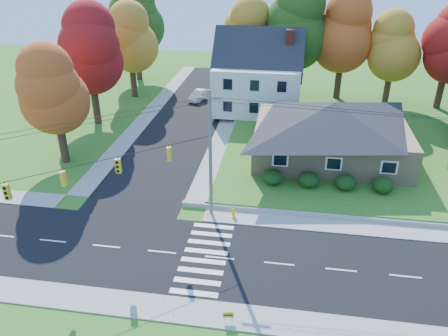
# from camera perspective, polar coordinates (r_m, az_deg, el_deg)

# --- Properties ---
(ground) EXTENTS (120.00, 120.00, 0.00)m
(ground) POSITION_cam_1_polar(r_m,az_deg,el_deg) (29.97, -0.61, -11.66)
(ground) COLOR #3D7923
(road_main) EXTENTS (90.00, 8.00, 0.02)m
(road_main) POSITION_cam_1_polar(r_m,az_deg,el_deg) (29.96, -0.61, -11.64)
(road_main) COLOR black
(road_main) RESTS_ON ground
(road_cross) EXTENTS (8.00, 44.00, 0.02)m
(road_cross) POSITION_cam_1_polar(r_m,az_deg,el_deg) (53.74, -4.54, 6.91)
(road_cross) COLOR black
(road_cross) RESTS_ON ground
(sidewalk_north) EXTENTS (90.00, 2.00, 0.08)m
(sidewalk_north) POSITION_cam_1_polar(r_m,az_deg,el_deg) (33.91, 0.78, -6.30)
(sidewalk_north) COLOR #9C9A90
(sidewalk_north) RESTS_ON ground
(sidewalk_south) EXTENTS (90.00, 2.00, 0.08)m
(sidewalk_south) POSITION_cam_1_polar(r_m,az_deg,el_deg) (26.32, -2.48, -18.41)
(sidewalk_south) COLOR #9C9A90
(sidewalk_south) RESTS_ON ground
(lawn) EXTENTS (30.00, 30.00, 0.50)m
(lawn) POSITION_cam_1_polar(r_m,az_deg,el_deg) (48.56, 18.98, 3.40)
(lawn) COLOR #3D7923
(lawn) RESTS_ON ground
(ranch_house) EXTENTS (14.60, 10.60, 5.40)m
(ranch_house) POSITION_cam_1_polar(r_m,az_deg,el_deg) (42.12, 13.86, 4.92)
(ranch_house) COLOR tan
(ranch_house) RESTS_ON lawn
(colonial_house) EXTENTS (10.40, 8.40, 9.60)m
(colonial_house) POSITION_cam_1_polar(r_m,az_deg,el_deg) (52.99, 4.46, 11.82)
(colonial_house) COLOR silver
(colonial_house) RESTS_ON lawn
(hedge_row) EXTENTS (10.70, 1.70, 1.27)m
(hedge_row) POSITION_cam_1_polar(r_m,az_deg,el_deg) (37.39, 13.31, -1.66)
(hedge_row) COLOR #163A10
(hedge_row) RESTS_ON lawn
(traffic_infrastructure) EXTENTS (38.10, 10.66, 10.00)m
(traffic_infrastructure) POSITION_cam_1_polar(r_m,az_deg,el_deg) (28.17, -0.51, -1.76)
(traffic_infrastructure) COLOR #666059
(traffic_infrastructure) RESTS_ON ground
(tree_lot_0) EXTENTS (6.72, 6.72, 12.51)m
(tree_lot_0) POSITION_cam_1_polar(r_m,az_deg,el_deg) (58.14, 3.03, 17.06)
(tree_lot_0) COLOR #3F2A19
(tree_lot_0) RESTS_ON lawn
(tree_lot_1) EXTENTS (7.84, 7.84, 14.60)m
(tree_lot_1) POSITION_cam_1_polar(r_m,az_deg,el_deg) (56.63, 9.30, 17.81)
(tree_lot_1) COLOR #3F2A19
(tree_lot_1) RESTS_ON lawn
(tree_lot_2) EXTENTS (7.28, 7.28, 13.56)m
(tree_lot_2) POSITION_cam_1_polar(r_m,az_deg,el_deg) (58.05, 15.44, 16.80)
(tree_lot_2) COLOR #3F2A19
(tree_lot_2) RESTS_ON lawn
(tree_lot_3) EXTENTS (6.16, 6.16, 11.47)m
(tree_lot_3) POSITION_cam_1_polar(r_m,az_deg,el_deg) (58.27, 21.40, 14.64)
(tree_lot_3) COLOR #3F2A19
(tree_lot_3) RESTS_ON lawn
(tree_west_0) EXTENTS (6.16, 6.16, 11.47)m
(tree_west_0) POSITION_cam_1_polar(r_m,az_deg,el_deg) (42.31, -21.46, 9.53)
(tree_west_0) COLOR #3F2A19
(tree_west_0) RESTS_ON ground
(tree_west_1) EXTENTS (7.28, 7.28, 13.56)m
(tree_west_1) POSITION_cam_1_polar(r_m,az_deg,el_deg) (51.00, -17.35, 14.56)
(tree_west_1) COLOR #3F2A19
(tree_west_1) RESTS_ON ground
(tree_west_2) EXTENTS (6.72, 6.72, 12.51)m
(tree_west_2) POSITION_cam_1_polar(r_m,az_deg,el_deg) (59.74, -12.28, 16.30)
(tree_west_2) COLOR #3F2A19
(tree_west_2) RESTS_ON ground
(tree_west_3) EXTENTS (7.84, 7.84, 14.60)m
(tree_west_3) POSITION_cam_1_polar(r_m,az_deg,el_deg) (67.61, -11.66, 18.75)
(tree_west_3) COLOR #3F2A19
(tree_west_3) RESTS_ON ground
(white_car) EXTENTS (2.48, 4.22, 1.31)m
(white_car) POSITION_cam_1_polar(r_m,az_deg,el_deg) (58.73, -3.27, 9.46)
(white_car) COLOR silver
(white_car) RESTS_ON road_cross
(fire_hydrant) EXTENTS (0.44, 0.34, 0.77)m
(fire_hydrant) POSITION_cam_1_polar(r_m,az_deg,el_deg) (33.66, 1.24, -5.92)
(fire_hydrant) COLOR #FFDB00
(fire_hydrant) RESTS_ON ground
(yard_sign) EXTENTS (0.61, 0.13, 0.76)m
(yard_sign) POSITION_cam_1_polar(r_m,az_deg,el_deg) (25.50, 0.56, -18.67)
(yard_sign) COLOR black
(yard_sign) RESTS_ON ground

